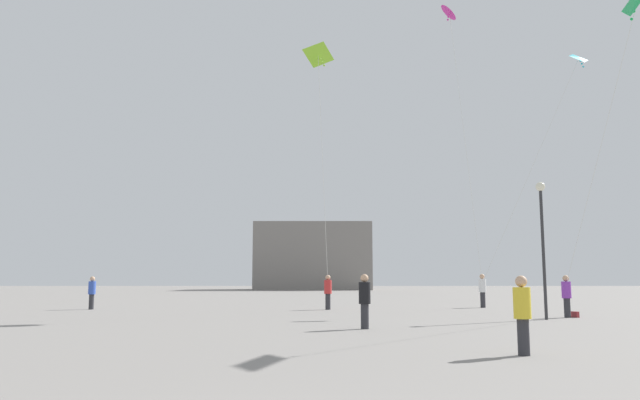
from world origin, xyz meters
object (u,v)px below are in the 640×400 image
at_px(person_in_purple, 570,294).
at_px(person_in_black, 368,299).
at_px(building_left_hall, 316,257).
at_px(person_in_white, 486,289).
at_px(person_in_blue, 95,291).
at_px(person_in_yellow, 526,311).
at_px(kite_lime_delta, 321,59).
at_px(kite_magenta_diamond, 453,15).
at_px(handbag_beside_flyer, 579,315).
at_px(person_in_red, 331,291).
at_px(lamppost_east, 545,227).
at_px(kite_cyan_delta, 579,65).

bearing_deg(person_in_purple, person_in_black, 89.28).
height_order(person_in_purple, building_left_hall, building_left_hall).
relative_size(person_in_white, person_in_black, 1.08).
relative_size(person_in_purple, person_in_black, 1.01).
relative_size(person_in_blue, person_in_yellow, 1.05).
bearing_deg(kite_lime_delta, kite_magenta_diamond, 21.49).
relative_size(person_in_white, handbag_beside_flyer, 5.73).
height_order(person_in_yellow, building_left_hall, building_left_hall).
xyz_separation_m(person_in_red, kite_lime_delta, (-0.50, -2.81, 11.29)).
relative_size(person_in_yellow, kite_lime_delta, 0.14).
bearing_deg(kite_magenta_diamond, kite_lime_delta, -158.51).
bearing_deg(handbag_beside_flyer, person_in_blue, 162.90).
xyz_separation_m(building_left_hall, handbag_beside_flyer, (11.44, -71.60, -4.95)).
xyz_separation_m(person_in_purple, kite_magenta_diamond, (-2.94, 6.61, 14.87)).
height_order(person_in_blue, lamppost_east, lamppost_east).
bearing_deg(kite_magenta_diamond, lamppost_east, -78.47).
distance_m(person_in_purple, person_in_black, 10.34).
distance_m(person_in_black, building_left_hall, 77.60).
height_order(kite_lime_delta, handbag_beside_flyer, kite_lime_delta).
distance_m(kite_cyan_delta, building_left_hall, 66.92).
distance_m(lamppost_east, handbag_beside_flyer, 4.05).
distance_m(person_in_purple, person_in_yellow, 13.78).
distance_m(person_in_blue, person_in_black, 18.28).
xyz_separation_m(person_in_purple, kite_cyan_delta, (3.94, 6.99, 12.14)).
distance_m(kite_magenta_diamond, handbag_beside_flyer, 17.30).
distance_m(person_in_blue, lamppost_east, 22.20).
distance_m(person_in_yellow, kite_cyan_delta, 24.97).
xyz_separation_m(person_in_red, person_in_blue, (-12.21, 0.30, -0.04)).
height_order(person_in_blue, building_left_hall, building_left_hall).
bearing_deg(building_left_hall, lamppost_east, -82.38).
bearing_deg(handbag_beside_flyer, person_in_yellow, -116.37).
bearing_deg(person_in_black, building_left_hall, 87.89).
relative_size(kite_lime_delta, building_left_hall, 0.65).
relative_size(person_in_yellow, handbag_beside_flyer, 5.01).
bearing_deg(lamppost_east, kite_lime_delta, 149.86).
bearing_deg(person_in_white, person_in_yellow, 141.32).
distance_m(kite_magenta_diamond, building_left_hall, 66.47).
xyz_separation_m(person_in_white, lamppost_east, (-0.27, -10.19, 2.54)).
relative_size(person_in_red, person_in_white, 0.96).
xyz_separation_m(person_in_blue, kite_magenta_diamond, (18.85, -0.30, 14.88)).
bearing_deg(kite_cyan_delta, person_in_red, -178.39).
distance_m(person_in_yellow, person_in_black, 7.25).
relative_size(person_in_blue, building_left_hall, 0.10).
height_order(person_in_blue, kite_magenta_diamond, kite_magenta_diamond).
height_order(person_in_blue, person_in_yellow, person_in_blue).
relative_size(person_in_blue, handbag_beside_flyer, 5.28).
bearing_deg(person_in_blue, kite_cyan_delta, -130.61).
bearing_deg(person_in_yellow, person_in_red, -95.10).
relative_size(person_in_purple, handbag_beside_flyer, 5.31).
relative_size(person_in_yellow, person_in_black, 0.95).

